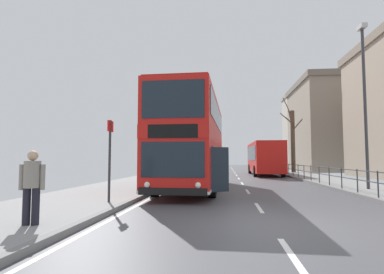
# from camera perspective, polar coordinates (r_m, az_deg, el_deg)

# --- Properties ---
(ground) EXTENTS (15.80, 140.00, 0.20)m
(ground) POSITION_cam_1_polar(r_m,az_deg,el_deg) (7.55, 8.84, -15.50)
(ground) COLOR #4B4B50
(double_decker_bus_main) EXTENTS (3.17, 10.75, 4.51)m
(double_decker_bus_main) POSITION_cam_1_polar(r_m,az_deg,el_deg) (15.56, 0.23, -1.05)
(double_decker_bus_main) COLOR red
(double_decker_bus_main) RESTS_ON ground
(background_bus_far_lane) EXTENTS (2.62, 9.64, 3.03)m
(background_bus_far_lane) POSITION_cam_1_polar(r_m,az_deg,el_deg) (30.04, 13.27, -3.73)
(background_bus_far_lane) COLOR red
(background_bus_far_lane) RESTS_ON ground
(pedestrian_railing_far_kerb) EXTENTS (0.05, 24.54, 0.97)m
(pedestrian_railing_far_kerb) POSITION_cam_1_polar(r_m,az_deg,el_deg) (21.33, 21.20, -5.81)
(pedestrian_railing_far_kerb) COLOR #2D3338
(pedestrian_railing_far_kerb) RESTS_ON ground
(pedestrian_companion) EXTENTS (0.55, 0.39, 1.58)m
(pedestrian_companion) POSITION_cam_1_polar(r_m,az_deg,el_deg) (7.46, -27.58, -7.58)
(pedestrian_companion) COLOR black
(pedestrian_companion) RESTS_ON ground
(bus_stop_sign_near) EXTENTS (0.08, 0.44, 2.68)m
(bus_stop_sign_near) POSITION_cam_1_polar(r_m,az_deg,el_deg) (10.45, -15.01, -2.59)
(bus_stop_sign_near) COLOR #2D2D33
(bus_stop_sign_near) RESTS_ON ground
(street_lamp_far_side) EXTENTS (0.28, 0.60, 7.86)m
(street_lamp_far_side) POSITION_cam_1_polar(r_m,az_deg,el_deg) (16.90, 29.38, 7.18)
(street_lamp_far_side) COLOR #38383D
(street_lamp_far_side) RESTS_ON ground
(bare_tree_far_00) EXTENTS (1.99, 2.48, 7.76)m
(bare_tree_far_00) POSITION_cam_1_polar(r_m,az_deg,el_deg) (33.86, 18.19, -0.46)
(bare_tree_far_00) COLOR #4C3D2D
(bare_tree_far_00) RESTS_ON ground
(background_building_00) EXTENTS (9.02, 13.13, 13.40)m
(background_building_00) POSITION_cam_1_polar(r_m,az_deg,el_deg) (57.42, 21.82, 1.41)
(background_building_00) COLOR #B2A899
(background_building_00) RESTS_ON ground
(background_building_02) EXTENTS (11.60, 12.94, 11.52)m
(background_building_02) POSITION_cam_1_polar(r_m,az_deg,el_deg) (44.12, 26.06, 1.87)
(background_building_02) COLOR gray
(background_building_02) RESTS_ON ground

